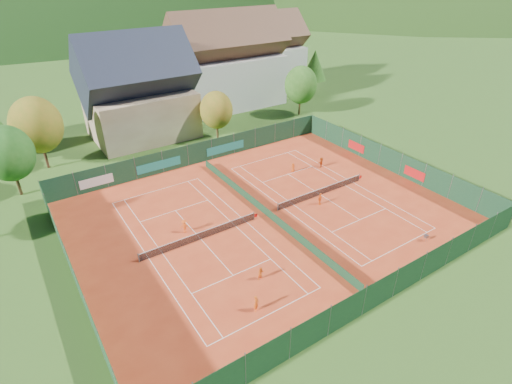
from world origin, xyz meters
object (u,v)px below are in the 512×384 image
object	(u,v)px
player_right_far_a	(293,167)
hotel_block_a	(227,66)
hotel_block_b	(265,54)
player_left_near	(256,303)
player_right_far_b	(321,162)
player_right_near	(320,199)
chalet	(139,94)
player_left_mid	(261,273)
player_left_far	(185,226)
ball_hopper	(426,236)

from	to	relation	value
player_right_far_a	hotel_block_a	bearing A→B (deg)	-91.64
hotel_block_b	player_right_far_a	xyz separation A→B (m)	(-21.05, -37.36, -5.99)
player_left_near	player_right_far_b	distance (m)	27.20
player_left_near	player_right_near	world-z (taller)	player_left_near
chalet	player_right_far_a	world-z (taller)	chalet
chalet	hotel_block_b	world-z (taller)	chalet
hotel_block_a	player_left_near	bearing A→B (deg)	-117.60
player_left_mid	player_right_far_a	distance (m)	21.15
chalet	player_left_far	xyz separation A→B (m)	(-5.81, -27.98, -5.87)
player_left_mid	player_right_far_a	size ratio (longest dim) A/B	1.03
ball_hopper	player_right_far_b	size ratio (longest dim) A/B	0.56
player_right_far_b	hotel_block_b	bearing A→B (deg)	-137.48
hotel_block_a	ball_hopper	xyz separation A→B (m)	(-5.26, -48.66, -6.83)
ball_hopper	player_left_near	bearing A→B (deg)	174.97
player_left_far	player_right_near	distance (m)	15.69
chalet	player_left_near	size ratio (longest dim) A/B	10.44
hotel_block_b	player_right_near	world-z (taller)	hotel_block_b
player_left_near	player_right_far_b	size ratio (longest dim) A/B	1.09
player_left_mid	player_left_far	bearing A→B (deg)	97.91
hotel_block_b	ball_hopper	world-z (taller)	hotel_block_b
hotel_block_b	ball_hopper	xyz separation A→B (m)	(-19.26, -56.66, -6.06)
hotel_block_a	player_left_far	size ratio (longest dim) A/B	14.26
player_left_near	player_right_far_a	size ratio (longest dim) A/B	1.24
player_left_far	player_right_far_b	world-z (taller)	player_left_far
player_left_far	player_right_far_b	bearing A→B (deg)	-144.55
hotel_block_a	player_right_far_a	bearing A→B (deg)	-103.51
hotel_block_a	player_left_mid	bearing A→B (deg)	-116.67
hotel_block_b	player_left_far	xyz separation A→B (m)	(-38.81, -41.98, -5.86)
ball_hopper	player_right_far_a	distance (m)	19.39
player_left_far	chalet	bearing A→B (deg)	-75.71
hotel_block_a	ball_hopper	world-z (taller)	hotel_block_a
player_left_mid	player_right_far_a	xyz separation A→B (m)	(15.12, 14.79, -0.02)
player_right_near	player_right_far_b	xyz separation A→B (m)	(6.52, 7.20, -0.02)
ball_hopper	chalet	bearing A→B (deg)	107.85
hotel_block_a	player_right_far_b	distance (m)	31.23
player_left_far	player_right_far_a	distance (m)	18.35
hotel_block_b	ball_hopper	size ratio (longest dim) A/B	21.60
chalet	player_right_far_a	xyz separation A→B (m)	(11.95, -23.36, -6.00)
player_right_far_b	player_right_near	bearing A→B (deg)	24.29
hotel_block_a	player_left_far	distance (m)	42.59
hotel_block_a	player_right_near	bearing A→B (deg)	-104.24
chalet	player_left_far	size ratio (longest dim) A/B	10.70
player_left_far	player_right_near	bearing A→B (deg)	-167.18
player_left_mid	player_left_far	xyz separation A→B (m)	(-2.63, 10.17, 0.11)
chalet	hotel_block_a	distance (m)	19.94
player_left_mid	player_right_near	bearing A→B (deg)	20.94
player_right_far_a	player_right_far_b	size ratio (longest dim) A/B	0.88
player_left_mid	player_right_far_b	size ratio (longest dim) A/B	0.91
player_right_far_a	chalet	bearing A→B (deg)	-51.05
chalet	hotel_block_b	size ratio (longest dim) A/B	0.94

